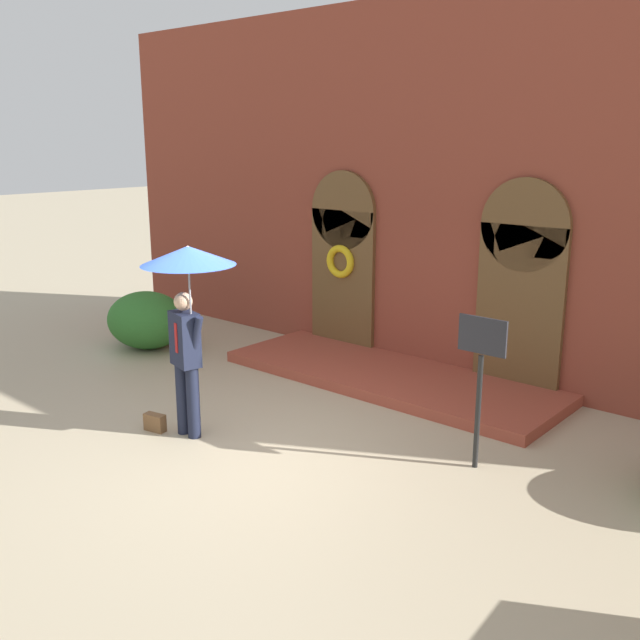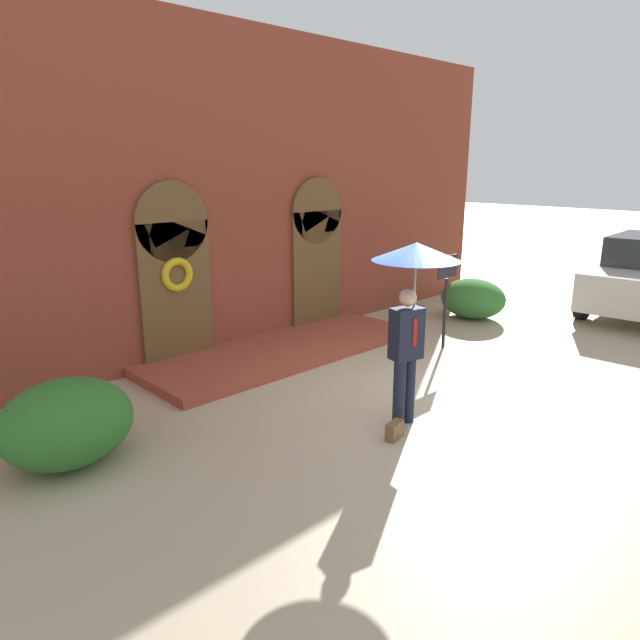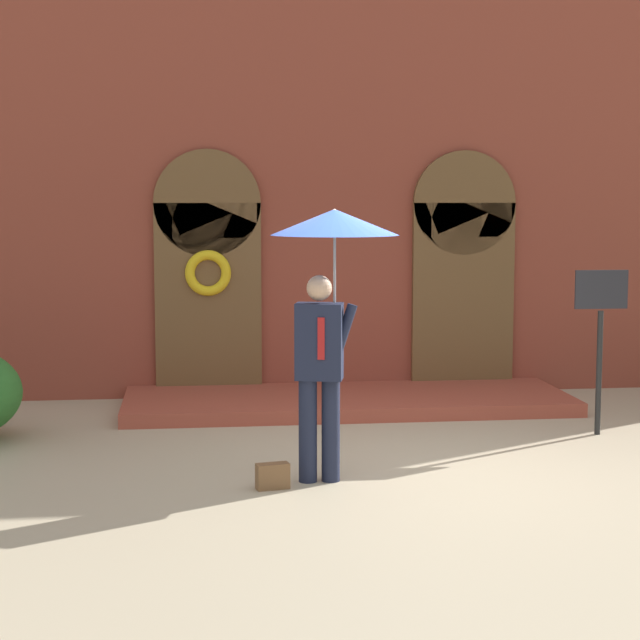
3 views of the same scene
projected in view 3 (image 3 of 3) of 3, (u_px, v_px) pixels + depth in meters
ground_plane at (396, 473)px, 9.56m from camera, size 80.00×80.00×0.00m
building_facade at (335, 180)px, 13.36m from camera, size 14.00×2.30×5.60m
person_with_umbrella at (331, 262)px, 9.10m from camera, size 1.10×1.10×2.36m
handbag at (273, 476)px, 9.05m from camera, size 0.30×0.17×0.22m
sign_post at (600, 324)px, 11.03m from camera, size 0.56×0.06×1.72m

